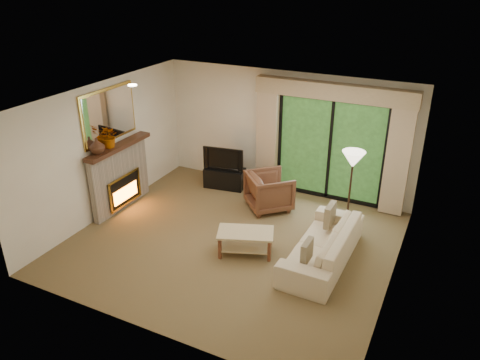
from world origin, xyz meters
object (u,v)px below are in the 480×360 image
at_px(media_console, 225,178).
at_px(armchair, 269,191).
at_px(coffee_table, 245,242).
at_px(sofa, 323,244).

height_order(media_console, armchair, armchair).
relative_size(media_console, coffee_table, 0.93).
bearing_deg(armchair, media_console, 25.68).
distance_m(armchair, sofa, 2.02).
bearing_deg(sofa, armchair, -130.26).
relative_size(armchair, sofa, 0.38).
xyz_separation_m(sofa, coffee_table, (-1.25, -0.36, -0.11)).
height_order(media_console, coffee_table, media_console).
distance_m(media_console, sofa, 3.33).
distance_m(media_console, armchair, 1.37).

